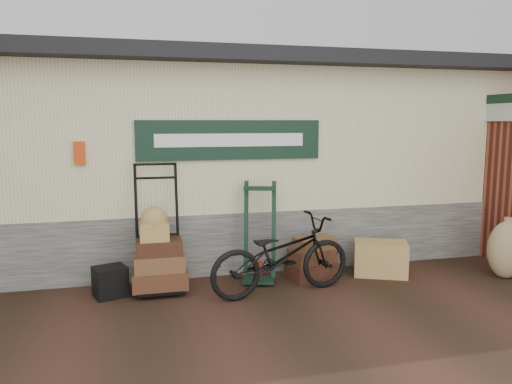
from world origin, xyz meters
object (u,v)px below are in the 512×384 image
(porter_trolley, at_px, (158,226))
(green_barrow, at_px, (260,232))
(black_trunk, at_px, (110,282))
(bicycle, at_px, (282,251))
(suitcase_stack, at_px, (312,258))
(wicker_hamper, at_px, (380,258))

(porter_trolley, distance_m, green_barrow, 1.39)
(porter_trolley, distance_m, black_trunk, 0.91)
(black_trunk, distance_m, bicycle, 2.21)
(green_barrow, xyz_separation_m, black_trunk, (-2.00, -0.15, -0.50))
(green_barrow, bearing_deg, suitcase_stack, 11.72)
(porter_trolley, xyz_separation_m, green_barrow, (1.38, 0.00, -0.16))
(suitcase_stack, relative_size, wicker_hamper, 0.91)
(suitcase_stack, bearing_deg, wicker_hamper, -5.03)
(porter_trolley, xyz_separation_m, black_trunk, (-0.62, -0.15, -0.65))
(black_trunk, bearing_deg, green_barrow, 4.41)
(green_barrow, bearing_deg, bicycle, -59.26)
(porter_trolley, relative_size, suitcase_stack, 2.51)
(green_barrow, bearing_deg, black_trunk, -157.69)
(porter_trolley, relative_size, bicycle, 0.88)
(wicker_hamper, xyz_separation_m, bicycle, (-1.63, -0.42, 0.32))
(suitcase_stack, bearing_deg, green_barrow, 173.81)
(porter_trolley, relative_size, wicker_hamper, 2.29)
(porter_trolley, height_order, wicker_hamper, porter_trolley)
(suitcase_stack, xyz_separation_m, wicker_hamper, (1.02, -0.09, -0.06))
(black_trunk, xyz_separation_m, bicycle, (2.14, -0.43, 0.37))
(porter_trolley, xyz_separation_m, suitcase_stack, (2.13, -0.08, -0.55))
(porter_trolley, height_order, bicycle, porter_trolley)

